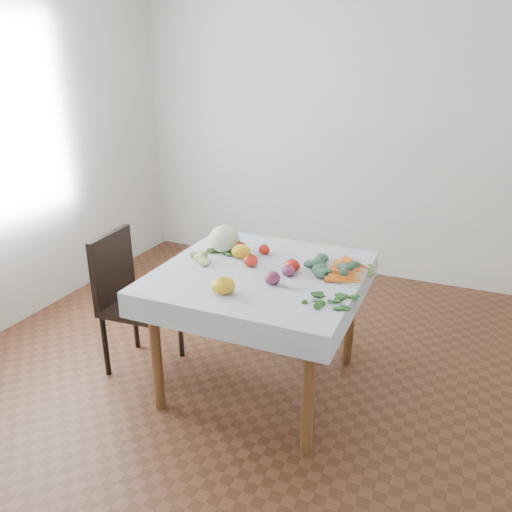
{
  "coord_description": "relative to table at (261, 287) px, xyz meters",
  "views": [
    {
      "loc": [
        1.01,
        -2.4,
        1.86
      ],
      "look_at": [
        -0.05,
        0.04,
        0.82
      ],
      "focal_mm": 35.0,
      "sensor_mm": 36.0,
      "label": 1
    }
  ],
  "objects": [
    {
      "name": "tomato_a",
      "position": [
        -0.22,
        0.19,
        0.14
      ],
      "size": [
        0.09,
        0.09,
        0.08
      ],
      "primitive_type": "ellipsoid",
      "rotation": [
        0.0,
        0.0,
        0.06
      ],
      "color": "#B71A0C",
      "rests_on": "tablecloth"
    },
    {
      "name": "tomato_b",
      "position": [
        -0.08,
        0.25,
        0.13
      ],
      "size": [
        0.08,
        0.08,
        0.06
      ],
      "primitive_type": "ellipsoid",
      "rotation": [
        0.0,
        0.0,
        -0.15
      ],
      "color": "#B71A0C",
      "rests_on": "tablecloth"
    },
    {
      "name": "cabbage",
      "position": [
        -0.32,
        0.19,
        0.19
      ],
      "size": [
        0.23,
        0.23,
        0.17
      ],
      "primitive_type": "ellipsoid",
      "rotation": [
        0.0,
        0.0,
        -0.23
      ],
      "color": "beige",
      "rests_on": "tablecloth"
    },
    {
      "name": "heirloom_front",
      "position": [
        -0.06,
        -0.35,
        0.15
      ],
      "size": [
        0.15,
        0.15,
        0.09
      ],
      "primitive_type": "ellipsoid",
      "rotation": [
        0.0,
        0.0,
        -0.26
      ],
      "color": "yellow",
      "rests_on": "tablecloth"
    },
    {
      "name": "back_wall",
      "position": [
        0.0,
        2.0,
        0.7
      ],
      "size": [
        4.0,
        0.04,
        2.7
      ],
      "primitive_type": "cube",
      "color": "white",
      "rests_on": "ground"
    },
    {
      "name": "basil_bunch",
      "position": [
        0.46,
        -0.21,
        0.11
      ],
      "size": [
        0.24,
        0.2,
        0.01
      ],
      "color": "#235119",
      "rests_on": "tablecloth"
    },
    {
      "name": "dill_bunch",
      "position": [
        -0.3,
        0.22,
        0.11
      ],
      "size": [
        0.25,
        0.19,
        0.02
      ],
      "color": "#58883E",
      "rests_on": "tablecloth"
    },
    {
      "name": "tomato_c",
      "position": [
        0.17,
        0.05,
        0.14
      ],
      "size": [
        0.09,
        0.09,
        0.08
      ],
      "primitive_type": "ellipsoid",
      "rotation": [
        0.0,
        0.0,
        -0.08
      ],
      "color": "#B71A0C",
      "rests_on": "tablecloth"
    },
    {
      "name": "onion_a",
      "position": [
        0.13,
        -0.15,
        0.14
      ],
      "size": [
        0.11,
        0.11,
        0.07
      ],
      "primitive_type": "ellipsoid",
      "rotation": [
        0.0,
        0.0,
        -0.29
      ],
      "color": "#5E1B3A",
      "rests_on": "tablecloth"
    },
    {
      "name": "tomato_d",
      "position": [
        -0.08,
        0.03,
        0.14
      ],
      "size": [
        0.1,
        0.1,
        0.07
      ],
      "primitive_type": "ellipsoid",
      "rotation": [
        0.0,
        0.0,
        -0.3
      ],
      "color": "#B71A0C",
      "rests_on": "tablecloth"
    },
    {
      "name": "onion_b",
      "position": [
        0.17,
        -0.01,
        0.13
      ],
      "size": [
        0.09,
        0.09,
        0.06
      ],
      "primitive_type": "ellipsoid",
      "rotation": [
        0.0,
        0.0,
        -0.33
      ],
      "color": "#5E1B3A",
      "rests_on": "tablecloth"
    },
    {
      "name": "kale_bunch",
      "position": [
        0.35,
        0.16,
        0.12
      ],
      "size": [
        0.34,
        0.25,
        0.04
      ],
      "color": "#3C6249",
      "rests_on": "tablecloth"
    },
    {
      "name": "chair",
      "position": [
        -0.85,
        -0.12,
        -0.14
      ],
      "size": [
        0.43,
        0.43,
        0.89
      ],
      "color": "black",
      "rests_on": "ground"
    },
    {
      "name": "carrot_bunch",
      "position": [
        0.48,
        0.14,
        0.12
      ],
      "size": [
        0.22,
        0.38,
        0.03
      ],
      "color": "orange",
      "rests_on": "tablecloth"
    },
    {
      "name": "tomatillo_cluster",
      "position": [
        -0.37,
        -0.01,
        0.13
      ],
      "size": [
        0.15,
        0.14,
        0.05
      ],
      "color": "#AFBB6B",
      "rests_on": "tablecloth"
    },
    {
      "name": "table",
      "position": [
        0.0,
        0.0,
        0.0
      ],
      "size": [
        1.0,
        1.0,
        0.75
      ],
      "color": "brown",
      "rests_on": "ground"
    },
    {
      "name": "heirloom_back",
      "position": [
        -0.19,
        0.14,
        0.14
      ],
      "size": [
        0.15,
        0.15,
        0.08
      ],
      "primitive_type": "ellipsoid",
      "rotation": [
        0.0,
        0.0,
        0.43
      ],
      "color": "yellow",
      "rests_on": "tablecloth"
    },
    {
      "name": "ground",
      "position": [
        0.0,
        0.0,
        -0.65
      ],
      "size": [
        4.0,
        4.0,
        0.0
      ],
      "primitive_type": "plane",
      "color": "brown"
    },
    {
      "name": "tablecloth",
      "position": [
        0.0,
        0.0,
        0.1
      ],
      "size": [
        1.12,
        1.12,
        0.01
      ],
      "primitive_type": "cube",
      "color": "white",
      "rests_on": "table"
    }
  ]
}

